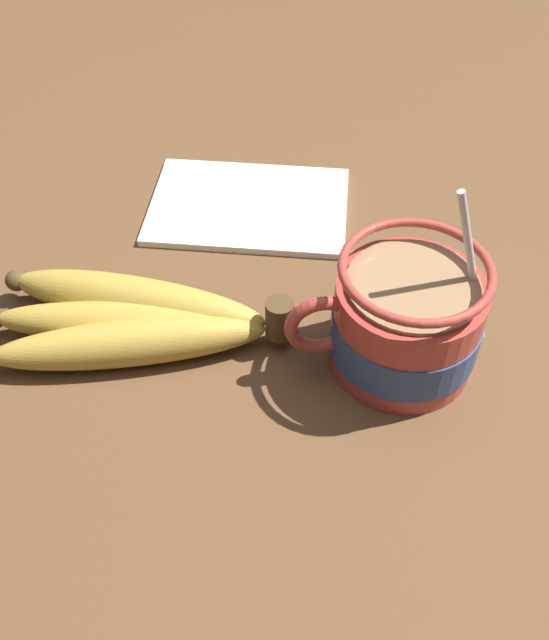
% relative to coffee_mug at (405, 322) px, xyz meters
% --- Properties ---
extents(table, '(1.37, 1.37, 0.04)m').
position_rel_coffee_mug_xyz_m(table, '(0.09, -0.03, -0.06)').
color(table, brown).
rests_on(table, ground).
extents(coffee_mug, '(0.14, 0.10, 0.14)m').
position_rel_coffee_mug_xyz_m(coffee_mug, '(0.00, 0.00, 0.00)').
color(coffee_mug, '#B23D33').
rests_on(coffee_mug, table).
extents(banana_bunch, '(0.22, 0.11, 0.04)m').
position_rel_coffee_mug_xyz_m(banana_bunch, '(0.18, -0.05, -0.02)').
color(banana_bunch, '#4C381E').
rests_on(banana_bunch, table).
extents(napkin, '(0.19, 0.15, 0.01)m').
position_rel_coffee_mug_xyz_m(napkin, '(0.09, -0.18, -0.03)').
color(napkin, white).
rests_on(napkin, table).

